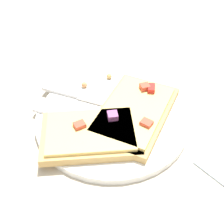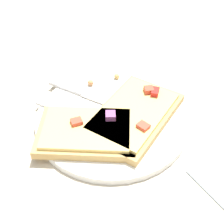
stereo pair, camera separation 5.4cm
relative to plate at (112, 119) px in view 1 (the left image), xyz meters
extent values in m
plane|color=#BCB29E|center=(0.00, 0.00, -0.01)|extent=(4.00, 4.00, 0.00)
cylinder|color=white|center=(0.00, 0.00, 0.00)|extent=(0.27, 0.27, 0.01)
cube|color=silver|center=(0.05, 0.06, 0.01)|extent=(0.11, 0.07, 0.01)
cube|color=silver|center=(-0.02, 0.02, 0.01)|extent=(0.06, 0.05, 0.01)
cube|color=silver|center=(-0.06, 0.01, 0.01)|extent=(0.02, 0.02, 0.00)
cube|color=silver|center=(-0.06, 0.00, 0.01)|extent=(0.02, 0.02, 0.00)
cube|color=silver|center=(-0.05, 0.00, 0.01)|extent=(0.02, 0.02, 0.00)
cube|color=silver|center=(-0.05, -0.01, 0.01)|extent=(0.02, 0.02, 0.00)
cube|color=silver|center=(0.11, 0.03, 0.01)|extent=(0.07, 0.05, 0.01)
cube|color=silver|center=(0.03, -0.02, 0.01)|extent=(0.12, 0.08, 0.00)
cube|color=tan|center=(-0.02, -0.03, 0.01)|extent=(0.18, 0.21, 0.01)
cube|color=#E0C16B|center=(-0.02, -0.03, 0.02)|extent=(0.16, 0.19, 0.01)
cube|color=red|center=(-0.01, -0.08, 0.03)|extent=(0.02, 0.02, 0.01)
cube|color=#D14733|center=(-0.07, -0.02, 0.03)|extent=(0.02, 0.02, 0.01)
cube|color=#D14733|center=(0.00, -0.08, 0.03)|extent=(0.02, 0.02, 0.01)
cube|color=tan|center=(-0.02, 0.06, 0.01)|extent=(0.18, 0.19, 0.01)
cube|color=#E0C16B|center=(-0.02, 0.06, 0.02)|extent=(0.16, 0.17, 0.01)
cube|color=#934C8E|center=(-0.02, 0.02, 0.03)|extent=(0.02, 0.02, 0.01)
cube|color=#D14733|center=(0.00, 0.07, 0.03)|extent=(0.02, 0.02, 0.01)
sphere|color=tan|center=(0.10, -0.01, 0.01)|extent=(0.01, 0.01, 0.01)
sphere|color=tan|center=(0.09, -0.07, 0.01)|extent=(0.01, 0.01, 0.01)
camera|label=1|loc=(-0.30, 0.26, 0.38)|focal=50.00mm
camera|label=2|loc=(-0.33, 0.21, 0.38)|focal=50.00mm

